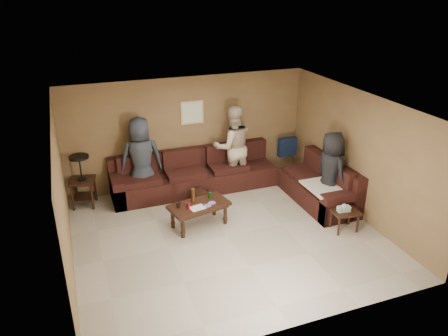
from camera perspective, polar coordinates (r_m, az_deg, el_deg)
name	(u,v)px	position (r m, az deg, el deg)	size (l,w,h in m)	color
room	(228,153)	(7.52, 0.47, 1.93)	(5.60, 5.50, 2.50)	#B0A895
sectional_sofa	(237,181)	(9.62, 1.76, -1.72)	(4.65, 2.90, 0.97)	black
coffee_table	(199,207)	(8.41, -3.32, -5.14)	(1.23, 0.80, 0.76)	black
end_table_left	(82,180)	(9.52, -18.05, -1.49)	(0.60, 0.60, 1.13)	black
side_table_right	(345,213)	(8.59, 15.50, -5.69)	(0.53, 0.45, 0.56)	black
waste_bin	(199,198)	(9.28, -3.27, -3.91)	(0.27, 0.27, 0.32)	black
wall_art	(192,112)	(9.77, -4.19, 7.24)	(0.52, 0.04, 0.52)	tan
person_left	(141,159)	(9.40, -10.75, 1.14)	(0.89, 0.58, 1.83)	#282F38
person_middle	(233,147)	(9.85, 1.15, 2.82)	(0.92, 0.72, 1.90)	#C0AC8F
person_right	(331,171)	(9.09, 13.75, -0.44)	(0.82, 0.53, 1.68)	black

